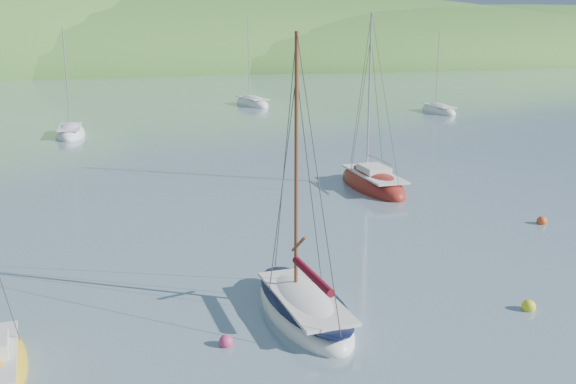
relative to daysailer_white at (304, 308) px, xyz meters
name	(u,v)px	position (x,y,z in m)	size (l,w,h in m)	color
ground	(428,336)	(2.71, -2.65, -0.21)	(700.00, 700.00, 0.00)	slate
shoreline_hills	(28,66)	(-6.95, 169.78, -0.21)	(690.00, 135.00, 56.00)	#37732C
daysailer_white	(304,308)	(0.00, 0.00, 0.00)	(2.45, 5.99, 9.05)	white
sloop_red	(373,184)	(10.16, 13.92, -0.01)	(3.11, 7.19, 10.32)	maroon
distant_sloop_a	(70,134)	(-4.28, 39.92, -0.04)	(3.13, 6.97, 9.62)	white
distant_sloop_b	(252,104)	(17.61, 56.80, -0.03)	(3.17, 7.81, 10.92)	white
distant_sloop_d	(439,111)	(34.15, 42.23, -0.04)	(3.29, 6.87, 9.42)	white
mooring_buoys	(477,269)	(7.19, 0.96, -0.09)	(17.01, 7.61, 0.46)	yellow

